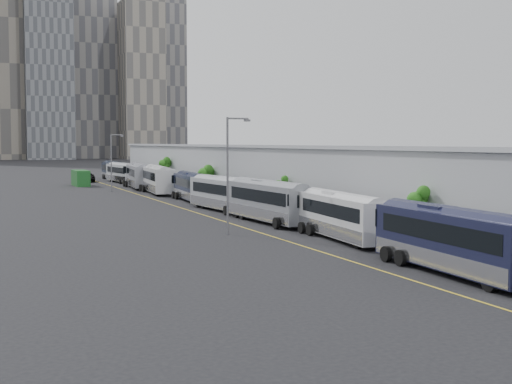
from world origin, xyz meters
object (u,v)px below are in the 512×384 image
bus_7 (139,178)px  suv (87,177)px  bus_4 (223,196)px  bus_1 (453,246)px  street_lamp_far (112,159)px  bus_8 (122,174)px  bus_3 (269,205)px  shipping_container (81,178)px  street_lamp_near (230,167)px  bus_2 (343,220)px  bus_9 (114,172)px  bus_6 (158,182)px  bus_5 (192,189)px

bus_7 → suv: (-5.18, 21.58, -0.82)m
bus_4 → suv: 63.28m
bus_1 → street_lamp_far: bearing=96.4°
bus_8 → street_lamp_far: bearing=-109.9°
bus_3 → bus_7: bearing=87.6°
shipping_container → street_lamp_near: bearing=-89.4°
street_lamp_near → bus_2: bearing=-42.6°
street_lamp_near → suv: bearing=89.5°
bus_1 → suv: 103.49m
bus_2 → shipping_container: bearing=101.5°
bus_1 → bus_9: (1.05, 109.86, -0.06)m
street_lamp_near → bus_6: bearing=83.0°
bus_3 → bus_1: bearing=-93.5°
bus_6 → suv: size_ratio=2.22×
bus_2 → bus_4: bearing=96.7°
bus_9 → suv: bus_9 is taller
bus_2 → bus_3: bearing=97.8°
bus_2 → street_lamp_near: size_ratio=1.33×
bus_3 → street_lamp_far: street_lamp_far is taller
suv → bus_4: bearing=-78.2°
bus_1 → bus_8: bearing=91.9°
bus_6 → street_lamp_far: 8.97m
bus_2 → bus_5: bearing=95.1°
street_lamp_near → bus_4: bearing=72.5°
bus_3 → shipping_container: 64.12m
bus_4 → bus_8: 58.34m
bus_6 → street_lamp_far: street_lamp_far is taller
bus_8 → street_lamp_far: size_ratio=1.46×
bus_3 → bus_9: (0.71, 82.05, -0.12)m
bus_3 → shipping_container: (-8.35, 63.57, -0.31)m
bus_3 → bus_9: bearing=86.7°
bus_3 → bus_8: bus_3 is taller
bus_8 → suv: bus_8 is taller
bus_4 → bus_5: 13.80m
street_lamp_far → bus_8: bearing=75.6°
street_lamp_far → bus_9: bearing=79.3°
bus_2 → bus_9: size_ratio=1.00×
bus_5 → bus_6: bearing=97.8°
bus_6 → suv: bearing=103.6°
bus_5 → bus_8: bearing=94.9°
bus_6 → bus_7: 13.00m
bus_3 → bus_9: bus_3 is taller
bus_6 → shipping_container: bearing=114.5°
bus_4 → street_lamp_near: street_lamp_near is taller
bus_4 → bus_2: bearing=-93.0°
bus_8 → bus_9: size_ratio=1.01×
bus_1 → bus_6: (-0.04, 68.78, 0.11)m
bus_2 → suv: 88.74m
bus_2 → street_lamp_near: 10.19m
bus_5 → suv: size_ratio=1.98×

